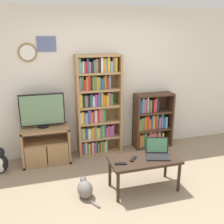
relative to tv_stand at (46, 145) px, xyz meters
name	(u,v)px	position (x,y,z in m)	size (l,w,h in m)	color
ground_plane	(140,204)	(1.11, -1.55, -0.32)	(18.00, 18.00, 0.00)	gray
wall_back	(103,82)	(1.10, 0.30, 0.99)	(6.75, 0.09, 2.60)	silver
tv_stand	(46,145)	(0.00, 0.00, 0.00)	(0.79, 0.46, 0.63)	#9E754C
television	(42,111)	(-0.02, 0.04, 0.60)	(0.73, 0.18, 0.57)	black
bookshelf_tall	(97,105)	(0.93, 0.12, 0.60)	(0.79, 0.29, 1.81)	tan
bookshelf_short	(151,122)	(1.99, 0.12, 0.18)	(0.74, 0.29, 1.06)	#472D1E
coffee_table	(144,162)	(1.29, -1.22, 0.10)	(0.98, 0.48, 0.48)	#332319
laptop	(157,152)	(1.50, -1.19, 0.22)	(0.39, 0.36, 0.25)	#232326
remote_near_laptop	(121,164)	(0.92, -1.28, 0.17)	(0.17, 0.08, 0.02)	black
remote_far_from_laptop	(133,159)	(1.13, -1.20, 0.17)	(0.14, 0.15, 0.02)	black
cat	(85,189)	(0.45, -1.18, -0.20)	(0.26, 0.45, 0.27)	slate
penguin_figurine	(0,161)	(-0.73, -0.17, -0.12)	(0.23, 0.21, 0.43)	black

